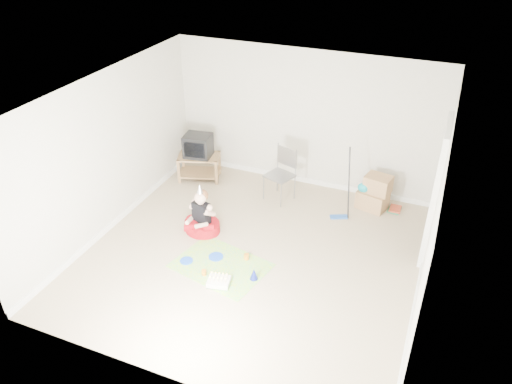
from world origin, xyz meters
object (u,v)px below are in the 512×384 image
at_px(folding_chair, 280,176).
at_px(crt_tv, 198,146).
at_px(cardboard_boxes, 374,193).
at_px(birthday_cake, 219,282).
at_px(tv_stand, 199,165).
at_px(seated_woman, 202,221).

bearing_deg(folding_chair, crt_tv, 175.16).
bearing_deg(crt_tv, cardboard_boxes, -4.45).
bearing_deg(cardboard_boxes, birthday_cake, -119.80).
xyz_separation_m(cardboard_boxes, birthday_cake, (-1.66, -2.89, -0.26)).
distance_m(tv_stand, folding_chair, 1.73).
relative_size(seated_woman, birthday_cake, 2.46).
bearing_deg(birthday_cake, crt_tv, 122.59).
height_order(tv_stand, crt_tv, crt_tv).
bearing_deg(tv_stand, cardboard_boxes, 3.59).
xyz_separation_m(crt_tv, birthday_cake, (1.72, -2.68, -0.67)).
relative_size(tv_stand, folding_chair, 0.90).
bearing_deg(folding_chair, seated_woman, -120.41).
bearing_deg(seated_woman, crt_tv, 118.97).
xyz_separation_m(tv_stand, birthday_cake, (1.72, -2.68, -0.25)).
relative_size(tv_stand, crt_tv, 1.80).
xyz_separation_m(folding_chair, cardboard_boxes, (1.66, 0.36, -0.18)).
bearing_deg(tv_stand, crt_tv, 135.00).
distance_m(crt_tv, birthday_cake, 3.25).
height_order(crt_tv, cardboard_boxes, crt_tv).
xyz_separation_m(folding_chair, birthday_cake, (-0.00, -2.54, -0.44)).
distance_m(crt_tv, seated_woman, 1.88).
distance_m(seated_woman, birthday_cake, 1.40).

